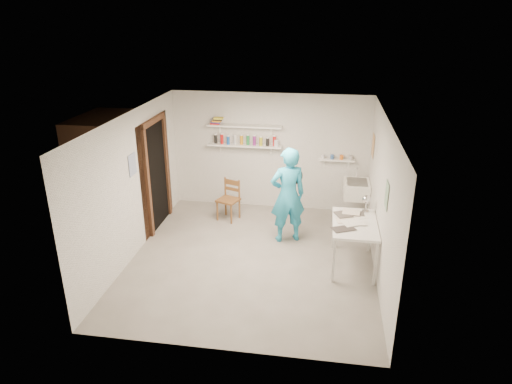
# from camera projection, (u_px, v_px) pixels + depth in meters

# --- Properties ---
(floor) EXTENTS (4.00, 4.50, 0.02)m
(floor) POSITION_uv_depth(u_px,v_px,m) (252.00, 259.00, 7.69)
(floor) COLOR slate
(floor) RESTS_ON ground
(ceiling) EXTENTS (4.00, 4.50, 0.02)m
(ceiling) POSITION_uv_depth(u_px,v_px,m) (252.00, 117.00, 6.79)
(ceiling) COLOR silver
(ceiling) RESTS_ON wall_back
(wall_back) EXTENTS (4.00, 0.02, 2.40)m
(wall_back) POSITION_uv_depth(u_px,v_px,m) (270.00, 152.00, 9.31)
(wall_back) COLOR silver
(wall_back) RESTS_ON ground
(wall_front) EXTENTS (4.00, 0.02, 2.40)m
(wall_front) POSITION_uv_depth(u_px,v_px,m) (220.00, 266.00, 5.16)
(wall_front) COLOR silver
(wall_front) RESTS_ON ground
(wall_left) EXTENTS (0.02, 4.50, 2.40)m
(wall_left) POSITION_uv_depth(u_px,v_px,m) (132.00, 186.00, 7.52)
(wall_left) COLOR silver
(wall_left) RESTS_ON ground
(wall_right) EXTENTS (0.02, 4.50, 2.40)m
(wall_right) POSITION_uv_depth(u_px,v_px,m) (382.00, 200.00, 6.95)
(wall_right) COLOR silver
(wall_right) RESTS_ON ground
(doorway_recess) EXTENTS (0.02, 0.90, 2.00)m
(doorway_recess) POSITION_uv_depth(u_px,v_px,m) (157.00, 176.00, 8.56)
(doorway_recess) COLOR black
(doorway_recess) RESTS_ON wall_left
(corridor_box) EXTENTS (1.40, 1.50, 2.10)m
(corridor_box) POSITION_uv_depth(u_px,v_px,m) (121.00, 171.00, 8.64)
(corridor_box) COLOR brown
(corridor_box) RESTS_ON ground
(door_lintel) EXTENTS (0.06, 1.05, 0.10)m
(door_lintel) POSITION_uv_depth(u_px,v_px,m) (153.00, 121.00, 8.16)
(door_lintel) COLOR brown
(door_lintel) RESTS_ON wall_left
(door_jamb_near) EXTENTS (0.06, 0.10, 2.00)m
(door_jamb_near) POSITION_uv_depth(u_px,v_px,m) (148.00, 185.00, 8.10)
(door_jamb_near) COLOR brown
(door_jamb_near) RESTS_ON ground
(door_jamb_far) EXTENTS (0.06, 0.10, 2.00)m
(door_jamb_far) POSITION_uv_depth(u_px,v_px,m) (167.00, 167.00, 9.01)
(door_jamb_far) COLOR brown
(door_jamb_far) RESTS_ON ground
(shelf_lower) EXTENTS (1.50, 0.22, 0.03)m
(shelf_lower) POSITION_uv_depth(u_px,v_px,m) (245.00, 145.00, 9.21)
(shelf_lower) COLOR white
(shelf_lower) RESTS_ON wall_back
(shelf_upper) EXTENTS (1.50, 0.22, 0.03)m
(shelf_upper) POSITION_uv_depth(u_px,v_px,m) (245.00, 126.00, 9.06)
(shelf_upper) COLOR white
(shelf_upper) RESTS_ON wall_back
(ledge_shelf) EXTENTS (0.70, 0.14, 0.03)m
(ledge_shelf) POSITION_uv_depth(u_px,v_px,m) (337.00, 160.00, 9.06)
(ledge_shelf) COLOR white
(ledge_shelf) RESTS_ON wall_back
(poster_left) EXTENTS (0.01, 0.28, 0.36)m
(poster_left) POSITION_uv_depth(u_px,v_px,m) (132.00, 165.00, 7.44)
(poster_left) COLOR #334C7F
(poster_left) RESTS_ON wall_left
(poster_right_a) EXTENTS (0.01, 0.34, 0.42)m
(poster_right_a) POSITION_uv_depth(u_px,v_px,m) (373.00, 146.00, 8.47)
(poster_right_a) COLOR #995933
(poster_right_a) RESTS_ON wall_right
(poster_right_b) EXTENTS (0.01, 0.30, 0.38)m
(poster_right_b) POSITION_uv_depth(u_px,v_px,m) (387.00, 195.00, 6.34)
(poster_right_b) COLOR #3F724C
(poster_right_b) RESTS_ON wall_right
(belfast_sink) EXTENTS (0.48, 0.60, 0.30)m
(belfast_sink) POSITION_uv_depth(u_px,v_px,m) (357.00, 189.00, 8.73)
(belfast_sink) COLOR white
(belfast_sink) RESTS_ON wall_right
(man) EXTENTS (0.74, 0.62, 1.74)m
(man) POSITION_uv_depth(u_px,v_px,m) (288.00, 195.00, 8.00)
(man) COLOR #289FC8
(man) RESTS_ON ground
(wall_clock) EXTENTS (0.30, 0.15, 0.31)m
(wall_clock) POSITION_uv_depth(u_px,v_px,m) (294.00, 176.00, 8.06)
(wall_clock) COLOR beige
(wall_clock) RESTS_ON man
(wooden_chair) EXTENTS (0.49, 0.48, 0.83)m
(wooden_chair) POSITION_uv_depth(u_px,v_px,m) (228.00, 200.00, 8.98)
(wooden_chair) COLOR brown
(wooden_chair) RESTS_ON ground
(work_table) EXTENTS (0.70, 1.16, 0.77)m
(work_table) POSITION_uv_depth(u_px,v_px,m) (353.00, 244.00, 7.34)
(work_table) COLOR white
(work_table) RESTS_ON ground
(desk_lamp) EXTENTS (0.14, 0.14, 0.14)m
(desk_lamp) POSITION_uv_depth(u_px,v_px,m) (367.00, 199.00, 7.51)
(desk_lamp) COLOR silver
(desk_lamp) RESTS_ON work_table
(spray_cans) EXTENTS (1.32, 0.06, 0.17)m
(spray_cans) POSITION_uv_depth(u_px,v_px,m) (245.00, 141.00, 9.17)
(spray_cans) COLOR black
(spray_cans) RESTS_ON shelf_lower
(book_stack) EXTENTS (0.26, 0.14, 0.14)m
(book_stack) POSITION_uv_depth(u_px,v_px,m) (217.00, 121.00, 9.11)
(book_stack) COLOR red
(book_stack) RESTS_ON shelf_upper
(ledge_pots) EXTENTS (0.48, 0.07, 0.09)m
(ledge_pots) POSITION_uv_depth(u_px,v_px,m) (337.00, 157.00, 9.04)
(ledge_pots) COLOR silver
(ledge_pots) RESTS_ON ledge_shelf
(papers) EXTENTS (0.30, 0.22, 0.03)m
(papers) POSITION_uv_depth(u_px,v_px,m) (355.00, 222.00, 7.19)
(papers) COLOR silver
(papers) RESTS_ON work_table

